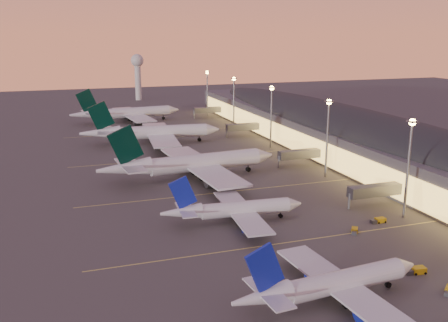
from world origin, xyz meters
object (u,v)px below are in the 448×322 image
airliner_narrow_south (330,284)px  radar_tower (138,69)px  baggage_tug_a (416,271)px  baggage_tug_d (354,231)px  airliner_wide_mid (152,132)px  airliner_wide_far (127,113)px  airliner_narrow_north (233,210)px  baggage_tug_c (379,220)px  airliner_wide_near (191,164)px

airliner_narrow_south → radar_tower: size_ratio=1.17×
baggage_tug_a → baggage_tug_d: 22.02m
airliner_wide_mid → baggage_tug_d: (26.98, -114.68, -4.48)m
airliner_wide_far → airliner_narrow_north: bearing=-94.6°
airliner_wide_far → airliner_wide_mid: bearing=-93.7°
baggage_tug_c → baggage_tug_a: bearing=-110.6°
radar_tower → baggage_tug_a: bearing=-88.4°
airliner_narrow_south → baggage_tug_c: (31.63, 30.00, -2.97)m
airliner_wide_mid → baggage_tug_a: 139.38m
airliner_wide_far → baggage_tug_c: size_ratio=14.99×
airliner_narrow_south → airliner_wide_far: size_ratio=0.64×
baggage_tug_c → radar_tower: bearing=93.8°
airliner_wide_near → airliner_wide_far: bearing=87.2°
radar_tower → baggage_tug_c: size_ratio=8.20×
airliner_narrow_south → baggage_tug_c: bearing=38.6°
airliner_wide_near → baggage_tug_c: 63.91m
airliner_wide_far → baggage_tug_d: 175.77m
airliner_narrow_north → airliner_wide_far: 157.61m
airliner_wide_near → radar_tower: size_ratio=1.87×
airliner_wide_far → radar_tower: bearing=70.6°
airliner_narrow_south → baggage_tug_d: size_ratio=10.59×
airliner_wide_far → radar_tower: size_ratio=1.83×
airliner_narrow_north → radar_tower: bearing=90.1°
airliner_narrow_north → baggage_tug_d: (25.21, -15.68, -2.92)m
radar_tower → airliner_narrow_south: bearing=-92.8°
airliner_wide_far → baggage_tug_c: airliner_wide_far is taller
airliner_narrow_north → airliner_wide_far: bearing=95.6°
airliner_wide_far → radar_tower: 95.64m
airliner_wide_mid → airliner_narrow_south: bearing=-83.0°
airliner_wide_near → airliner_wide_mid: bearing=86.9°
baggage_tug_c → airliner_narrow_north: bearing=161.0°
radar_tower → baggage_tug_a: radar_tower is taller
airliner_narrow_north → airliner_wide_mid: airliner_wide_mid is taller
airliner_narrow_north → radar_tower: (17.14, 249.19, 18.48)m
airliner_narrow_south → airliner_wide_near: bearing=87.1°
airliner_narrow_south → baggage_tug_d: (22.13, 26.22, -3.04)m
baggage_tug_a → baggage_tug_d: size_ratio=1.23×
airliner_wide_near → baggage_tug_a: (24.84, -79.41, -4.43)m
airliner_narrow_north → airliner_wide_near: airliner_wide_near is taller
airliner_wide_near → airliner_wide_mid: (-1.97, 57.30, -0.06)m
airliner_wide_mid → baggage_tug_d: airliner_wide_mid is taller
airliner_narrow_north → baggage_tug_d: bearing=-27.8°
airliner_narrow_south → baggage_tug_d: 34.45m
airliner_wide_near → airliner_narrow_south: bearing=-93.1°
airliner_narrow_south → airliner_narrow_north: size_ratio=1.04×
airliner_narrow_north → baggage_tug_a: 45.35m
airliner_wide_near → baggage_tug_d: bearing=-71.5°
baggage_tug_a → baggage_tug_c: (9.67, 25.80, -0.04)m
airliner_wide_far → baggage_tug_c: (39.00, -169.44, -4.35)m
airliner_narrow_north → radar_tower: radar_tower is taller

